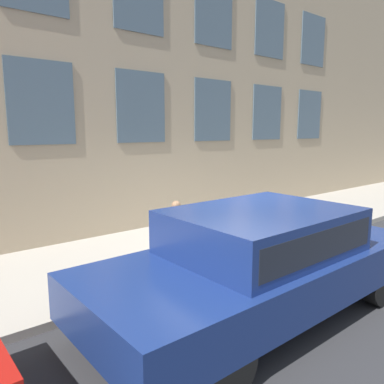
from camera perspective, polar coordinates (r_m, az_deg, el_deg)
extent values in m
plane|color=#2D2D30|center=(6.98, 6.88, -11.53)|extent=(80.00, 80.00, 0.00)
cube|color=#A8A093|center=(8.07, -1.34, -8.09)|extent=(3.17, 60.00, 0.12)
cube|color=tan|center=(9.24, -8.44, 18.21)|extent=(0.30, 40.00, 7.83)
cube|color=#4C6070|center=(13.85, 17.47, 11.15)|extent=(0.03, 1.30, 1.63)
cube|color=#4C6070|center=(12.02, 11.40, 11.73)|extent=(0.03, 1.30, 1.63)
cube|color=#4C6070|center=(10.37, 3.24, 12.31)|extent=(0.03, 1.30, 1.63)
cube|color=#4C6070|center=(9.00, -7.73, 12.70)|extent=(0.03, 1.30, 1.63)
cube|color=#4C6070|center=(8.04, -21.95, 12.53)|extent=(0.03, 1.30, 1.63)
cube|color=#4C6070|center=(14.16, 17.99, 21.14)|extent=(0.03, 1.30, 1.63)
cube|color=#4C6070|center=(12.38, 11.79, 23.18)|extent=(0.03, 1.30, 1.63)
cube|color=#4C6070|center=(10.78, 3.37, 25.47)|extent=(0.03, 1.30, 1.63)
cylinder|color=gold|center=(7.01, 2.42, -10.14)|extent=(0.31, 0.31, 0.04)
cylinder|color=gold|center=(6.92, 2.44, -8.09)|extent=(0.23, 0.23, 0.57)
sphere|color=#A4891E|center=(6.84, 2.45, -5.83)|extent=(0.24, 0.24, 0.24)
cylinder|color=black|center=(6.83, 2.46, -5.25)|extent=(0.08, 0.08, 0.10)
cylinder|color=gold|center=(7.01, 3.45, -7.30)|extent=(0.09, 0.10, 0.09)
cylinder|color=gold|center=(6.80, 1.40, -7.81)|extent=(0.09, 0.10, 0.09)
cylinder|color=#232328|center=(7.02, -2.12, -8.04)|extent=(0.08, 0.08, 0.52)
cylinder|color=#232328|center=(7.10, -2.65, -7.83)|extent=(0.08, 0.08, 0.52)
cube|color=#1E59A5|center=(6.94, -2.41, -4.35)|extent=(0.14, 0.10, 0.39)
cylinder|color=#1E59A5|center=(6.86, -1.91, -4.42)|extent=(0.06, 0.06, 0.37)
cylinder|color=#1E59A5|center=(7.02, -2.91, -4.12)|extent=(0.06, 0.06, 0.37)
sphere|color=#8C6647|center=(6.88, -2.43, -2.07)|extent=(0.17, 0.17, 0.17)
cylinder|color=black|center=(3.81, 4.99, -24.87)|extent=(0.24, 0.67, 0.67)
cylinder|color=black|center=(5.07, -9.82, -15.79)|extent=(0.24, 0.67, 0.67)
cylinder|color=black|center=(6.14, 26.51, -12.09)|extent=(0.24, 0.67, 0.67)
cylinder|color=black|center=(6.99, 12.94, -8.74)|extent=(0.24, 0.67, 0.67)
cube|color=navy|center=(5.24, 10.38, -11.67)|extent=(2.03, 4.97, 0.55)
cube|color=navy|center=(5.07, 10.57, -5.74)|extent=(1.78, 2.38, 0.57)
cube|color=#1E232D|center=(5.07, 10.57, -5.74)|extent=(1.79, 2.19, 0.36)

